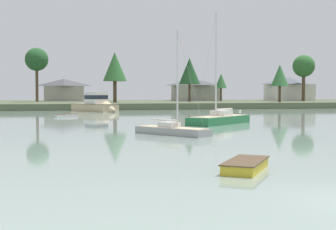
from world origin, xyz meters
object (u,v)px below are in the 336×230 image
(dinghy_yellow, at_px, (246,167))
(sailboat_grey, at_px, (172,132))
(cruiser_sand, at_px, (98,107))
(dinghy_white, at_px, (66,116))
(mooring_buoy_white, at_px, (240,111))
(sailboat_green, at_px, (219,122))

(dinghy_yellow, relative_size, sailboat_grey, 0.44)
(dinghy_yellow, xyz_separation_m, cruiser_sand, (-1.06, 66.13, 0.60))
(dinghy_white, height_order, mooring_buoy_white, dinghy_white)
(cruiser_sand, relative_size, mooring_buoy_white, 22.46)
(cruiser_sand, height_order, dinghy_white, cruiser_sand)
(dinghy_white, bearing_deg, sailboat_grey, -75.49)
(cruiser_sand, bearing_deg, sailboat_green, -74.83)
(dinghy_yellow, relative_size, dinghy_white, 1.11)
(cruiser_sand, xyz_separation_m, dinghy_white, (-5.88, -17.97, -0.61))
(sailboat_grey, bearing_deg, dinghy_white, 104.51)
(dinghy_white, bearing_deg, sailboat_green, -49.85)
(sailboat_grey, bearing_deg, dinghy_yellow, -93.08)
(dinghy_yellow, distance_m, dinghy_white, 48.66)
(dinghy_yellow, distance_m, sailboat_grey, 17.72)
(sailboat_grey, xyz_separation_m, dinghy_white, (-7.89, 30.47, -0.05))
(dinghy_yellow, relative_size, cruiser_sand, 0.35)
(cruiser_sand, distance_m, dinghy_white, 18.91)
(sailboat_green, height_order, sailboat_grey, sailboat_green)
(dinghy_yellow, height_order, dinghy_white, dinghy_yellow)
(dinghy_yellow, xyz_separation_m, mooring_buoy_white, (23.75, 61.25, -0.08))
(dinghy_yellow, bearing_deg, mooring_buoy_white, 68.81)
(dinghy_yellow, distance_m, sailboat_green, 30.70)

